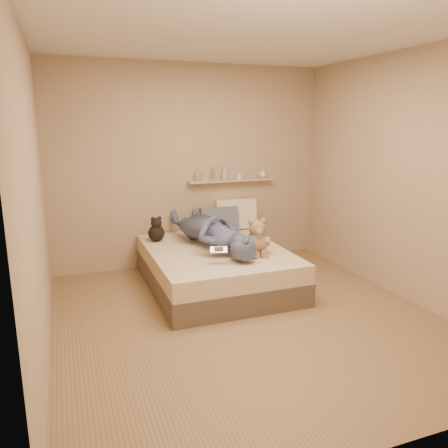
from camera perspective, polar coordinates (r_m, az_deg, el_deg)
name	(u,v)px	position (r m, az deg, el deg)	size (l,w,h in m)	color
room	(249,186)	(3.99, 3.28, 5.03)	(3.80, 3.80, 3.80)	#8E6D49
bed	(216,267)	(5.08, -1.11, -5.67)	(1.50, 1.90, 0.45)	brown
game_console	(219,250)	(4.42, -0.70, -3.39)	(0.19, 0.12, 0.06)	silver
teddy_bear	(257,239)	(4.77, 4.30, -2.01)	(0.34, 0.33, 0.41)	#A4845A
dark_plush	(156,231)	(5.35, -8.83, -0.85)	(0.20, 0.20, 0.31)	black
pillow_cream	(236,214)	(5.92, 1.52, 1.30)	(0.55, 0.16, 0.40)	beige
pillow_grey	(219,220)	(5.70, -0.65, 0.53)	(0.50, 0.14, 0.34)	slate
person	(211,230)	(5.04, -1.66, -0.84)	(0.59, 1.63, 0.39)	#4D5779
wall_shelf	(231,180)	(5.91, 0.97, 5.70)	(1.20, 0.12, 0.03)	tan
shelf_bottles	(233,174)	(5.90, 1.17, 6.57)	(1.03, 0.12, 0.20)	silver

